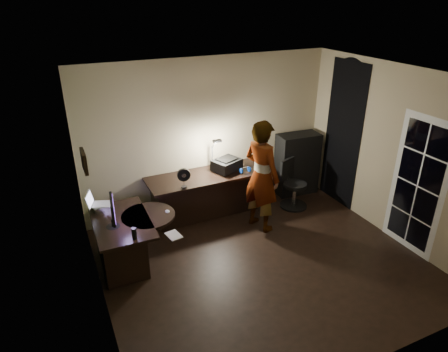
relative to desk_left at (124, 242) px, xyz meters
name	(u,v)px	position (x,y,z in m)	size (l,w,h in m)	color
floor	(263,263)	(1.83, -0.85, -0.37)	(4.50, 4.00, 0.01)	black
ceiling	(272,78)	(1.83, -0.85, 2.34)	(4.50, 4.00, 0.01)	silver
wall_back	(209,135)	(1.83, 1.15, 0.99)	(4.50, 0.01, 2.70)	tan
wall_front	(378,266)	(1.83, -2.86, 0.99)	(4.50, 0.01, 2.70)	tan
wall_left	(93,217)	(-0.42, -0.85, 0.99)	(0.01, 4.00, 2.70)	tan
wall_right	(393,154)	(4.08, -0.85, 0.99)	(0.01, 4.00, 2.70)	tan
green_wall_overlay	(94,217)	(-0.41, -0.85, 0.99)	(0.00, 4.00, 2.70)	#445827
arched_doorway	(343,135)	(4.07, 0.30, 0.94)	(0.01, 0.90, 2.60)	black
french_door	(417,186)	(4.07, -1.40, 0.69)	(0.02, 0.92, 2.10)	white
framed_picture	(84,161)	(-0.39, -0.40, 1.49)	(0.04, 0.30, 0.25)	black
desk_left	(124,242)	(0.00, 0.00, 0.00)	(0.77, 1.25, 0.72)	black
desk_right	(208,195)	(1.64, 0.78, 0.03)	(2.10, 0.73, 0.79)	black
cabinet	(297,164)	(3.55, 0.89, 0.24)	(0.80, 0.40, 1.20)	black
laptop_stand	(101,208)	(-0.20, 0.42, 0.40)	(0.25, 0.20, 0.10)	silver
laptop	(100,198)	(-0.20, 0.42, 0.56)	(0.31, 0.29, 0.21)	silver
monitor	(112,217)	(-0.13, -0.10, 0.50)	(0.09, 0.47, 0.31)	black
mouse	(167,211)	(0.66, -0.03, 0.37)	(0.06, 0.09, 0.04)	silver
phone	(134,216)	(0.20, 0.08, 0.35)	(0.07, 0.13, 0.01)	black
pen	(149,212)	(0.42, 0.10, 0.35)	(0.01, 0.14, 0.01)	black
speaker	(134,234)	(0.07, -0.52, 0.43)	(0.07, 0.07, 0.17)	black
notepad	(174,235)	(0.56, -0.65, 0.35)	(0.16, 0.23, 0.01)	silver
desk_fan	(184,178)	(1.10, 0.47, 0.61)	(0.21, 0.11, 0.32)	black
headphones	(245,169)	(2.25, 0.57, 0.49)	(0.20, 0.09, 0.10)	navy
printer	(227,164)	(2.01, 0.80, 0.55)	(0.46, 0.36, 0.20)	black
desk_lamp	(212,151)	(1.82, 0.98, 0.75)	(0.15, 0.28, 0.62)	black
office_chair	(295,185)	(3.19, 0.39, 0.09)	(0.50, 0.50, 0.89)	black
person	(262,176)	(2.28, 0.06, 0.57)	(0.67, 0.45, 1.87)	#D8A88C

